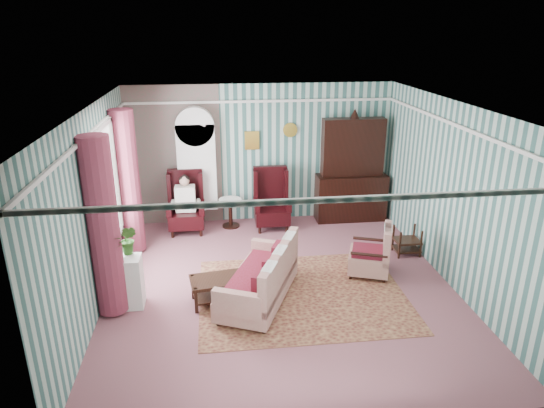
{
  "coord_description": "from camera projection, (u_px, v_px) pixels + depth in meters",
  "views": [
    {
      "loc": [
        -0.98,
        -6.87,
        3.98
      ],
      "look_at": [
        -0.07,
        0.6,
        1.21
      ],
      "focal_mm": 32.0,
      "sensor_mm": 36.0,
      "label": 1
    }
  ],
  "objects": [
    {
      "name": "floor",
      "position": [
        281.0,
        286.0,
        7.88
      ],
      "size": [
        6.0,
        6.0,
        0.0
      ],
      "primitive_type": "plane",
      "color": "#7F4A52",
      "rests_on": "ground"
    },
    {
      "name": "room_shell",
      "position": [
        239.0,
        165.0,
        7.28
      ],
      "size": [
        5.53,
        6.02,
        2.91
      ],
      "color": "#35605A",
      "rests_on": "ground"
    },
    {
      "name": "bookcase",
      "position": [
        197.0,
        173.0,
        9.99
      ],
      "size": [
        0.8,
        0.28,
        2.24
      ],
      "primitive_type": "cube",
      "color": "silver",
      "rests_on": "floor"
    },
    {
      "name": "dresser_hutch",
      "position": [
        352.0,
        167.0,
        10.22
      ],
      "size": [
        1.5,
        0.56,
        2.36
      ],
      "primitive_type": "cube",
      "color": "black",
      "rests_on": "floor"
    },
    {
      "name": "wingback_left",
      "position": [
        186.0,
        203.0,
        9.77
      ],
      "size": [
        0.76,
        0.8,
        1.25
      ],
      "primitive_type": "cube",
      "color": "black",
      "rests_on": "floor"
    },
    {
      "name": "wingback_right",
      "position": [
        272.0,
        199.0,
        9.97
      ],
      "size": [
        0.76,
        0.8,
        1.25
      ],
      "primitive_type": "cube",
      "color": "black",
      "rests_on": "floor"
    },
    {
      "name": "seated_woman",
      "position": [
        186.0,
        204.0,
        9.78
      ],
      "size": [
        0.44,
        0.4,
        1.18
      ],
      "primitive_type": null,
      "color": "silver",
      "rests_on": "floor"
    },
    {
      "name": "round_side_table",
      "position": [
        231.0,
        213.0,
        10.12
      ],
      "size": [
        0.5,
        0.5,
        0.6
      ],
      "primitive_type": "cylinder",
      "color": "black",
      "rests_on": "floor"
    },
    {
      "name": "nest_table",
      "position": [
        407.0,
        240.0,
        8.91
      ],
      "size": [
        0.45,
        0.38,
        0.54
      ],
      "primitive_type": "cube",
      "color": "black",
      "rests_on": "floor"
    },
    {
      "name": "plant_stand",
      "position": [
        124.0,
        282.0,
        7.19
      ],
      "size": [
        0.55,
        0.35,
        0.8
      ],
      "primitive_type": "cube",
      "color": "silver",
      "rests_on": "floor"
    },
    {
      "name": "rug",
      "position": [
        302.0,
        294.0,
        7.64
      ],
      "size": [
        3.2,
        2.6,
        0.01
      ],
      "primitive_type": "cube",
      "color": "#49181B",
      "rests_on": "floor"
    },
    {
      "name": "sofa",
      "position": [
        258.0,
        269.0,
        7.3
      ],
      "size": [
        1.69,
        2.1,
        1.06
      ],
      "primitive_type": "cube",
      "rotation": [
        0.0,
        0.0,
        1.16
      ],
      "color": "beige",
      "rests_on": "floor"
    },
    {
      "name": "floral_armchair",
      "position": [
        370.0,
        250.0,
        8.13
      ],
      "size": [
        0.92,
        0.93,
        0.89
      ],
      "primitive_type": "cube",
      "rotation": [
        0.0,
        0.0,
        1.23
      ],
      "color": "#C4B998",
      "rests_on": "floor"
    },
    {
      "name": "coffee_table",
      "position": [
        220.0,
        290.0,
        7.37
      ],
      "size": [
        0.95,
        0.63,
        0.4
      ],
      "primitive_type": "cube",
      "rotation": [
        0.0,
        0.0,
        0.15
      ],
      "color": "black",
      "rests_on": "floor"
    },
    {
      "name": "potted_plant_a",
      "position": [
        113.0,
        248.0,
        6.83
      ],
      "size": [
        0.45,
        0.4,
        0.46
      ],
      "primitive_type": "imported",
      "rotation": [
        0.0,
        0.0,
        -0.11
      ],
      "color": "#255B1C",
      "rests_on": "plant_stand"
    },
    {
      "name": "potted_plant_b",
      "position": [
        128.0,
        240.0,
        7.11
      ],
      "size": [
        0.31,
        0.28,
        0.46
      ],
      "primitive_type": "imported",
      "rotation": [
        0.0,
        0.0,
        -0.34
      ],
      "color": "#1F4E18",
      "rests_on": "plant_stand"
    },
    {
      "name": "potted_plant_c",
      "position": [
        115.0,
        246.0,
        6.99
      ],
      "size": [
        0.26,
        0.26,
        0.4
      ],
      "primitive_type": "imported",
      "rotation": [
        0.0,
        0.0,
        -0.2
      ],
      "color": "#244D18",
      "rests_on": "plant_stand"
    }
  ]
}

